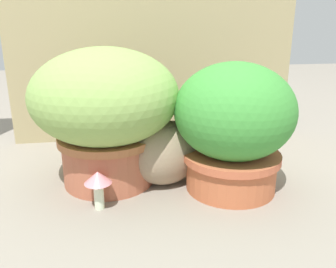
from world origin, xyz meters
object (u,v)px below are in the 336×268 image
at_px(cat, 171,148).
at_px(mushroom_ornament_pink, 98,182).
at_px(grass_planter, 106,108).
at_px(leafy_planter, 234,125).

xyz_separation_m(cat, mushroom_ornament_pink, (-0.24, -0.15, -0.03)).
xyz_separation_m(grass_planter, mushroom_ornament_pink, (-0.03, -0.19, -0.17)).
relative_size(cat, mushroom_ornament_pink, 3.25).
height_order(leafy_planter, cat, leafy_planter).
xyz_separation_m(grass_planter, leafy_planter, (0.40, -0.12, -0.04)).
height_order(cat, mushroom_ornament_pink, cat).
bearing_deg(cat, mushroom_ornament_pink, -148.12).
bearing_deg(mushroom_ornament_pink, cat, 31.88).
xyz_separation_m(leafy_planter, mushroom_ornament_pink, (-0.43, -0.07, -0.13)).
bearing_deg(grass_planter, mushroom_ornament_pink, -98.97).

